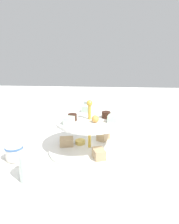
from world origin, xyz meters
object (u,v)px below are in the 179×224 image
Objects in this scene: water_glass_tall_right at (91,113)px; water_glass_short_left at (31,167)px; tiered_serving_stand at (89,136)px; butter_knife_left at (166,144)px; butter_knife_right at (28,134)px; teacup_with_saucer at (15,153)px.

water_glass_short_left is at bearing 72.50° from water_glass_tall_right.
tiered_serving_stand reaches higher than water_glass_short_left.
water_glass_tall_right reaches higher than water_glass_short_left.
water_glass_short_left is at bearing 52.49° from tiered_serving_stand.
butter_knife_left is (-0.29, 0.18, -0.06)m from water_glass_tall_right.
water_glass_short_left reaches higher than butter_knife_right.
water_glass_short_left reaches higher than teacup_with_saucer.
water_glass_tall_right is at bearing 146.39° from butter_knife_right.
butter_knife_left is at bearing 115.05° from butter_knife_right.
water_glass_short_left is 0.13m from teacup_with_saucer.
teacup_with_saucer is at bearing 91.09° from butter_knife_left.
butter_knife_left is 0.55m from butter_knife_right.
teacup_with_saucer is at bearing -48.05° from water_glass_short_left.
teacup_with_saucer is at bearing 39.05° from butter_knife_right.
butter_knife_left is (-0.28, -0.06, -0.05)m from tiered_serving_stand.
water_glass_short_left is (0.14, 0.43, -0.02)m from water_glass_tall_right.
water_glass_tall_right is at bearing -87.50° from tiered_serving_stand.
water_glass_short_left reaches higher than butter_knife_left.
water_glass_short_left is 0.50m from butter_knife_left.
water_glass_short_left is at bearing 131.95° from teacup_with_saucer.
tiered_serving_stand is 0.29m from butter_knife_left.
tiered_serving_stand reaches higher than water_glass_tall_right.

